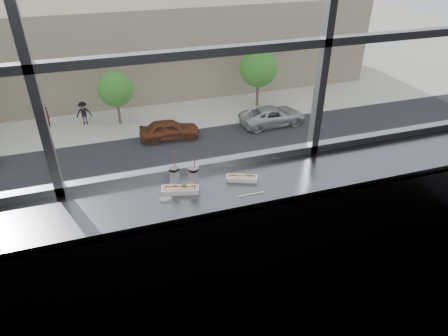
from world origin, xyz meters
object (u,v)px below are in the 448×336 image
object	(u,v)px
pedestrian_a	(46,115)
pedestrian_b	(83,111)
hotdog_tray_right	(242,178)
wrapper	(166,199)
car_far_c	(272,113)
car_near_d	(236,176)
car_near_b	(2,217)
tree_center	(115,89)
soda_cup_left	(174,175)
tree_right	(259,68)
car_near_c	(139,192)
soda_cup_right	(194,175)
car_far_b	(169,127)
hotdog_tray_left	(180,189)
car_near_e	(364,152)
loose_straw	(251,194)

from	to	relation	value
pedestrian_a	pedestrian_b	size ratio (longest dim) A/B	0.91
hotdog_tray_right	wrapper	xyz separation A→B (m)	(-0.59, -0.07, -0.01)
car_far_c	car_near_d	xyz separation A→B (m)	(-5.91, -8.00, 0.07)
car_near_b	tree_center	world-z (taller)	tree_center
soda_cup_left	pedestrian_a	distance (m)	31.60
soda_cup_left	car_near_d	bearing A→B (deg)	68.49
tree_right	car_near_c	bearing A→B (deg)	-134.70
soda_cup_right	car_near_b	distance (m)	20.57
wrapper	car_near_d	distance (m)	20.72
tree_right	car_far_b	bearing A→B (deg)	-155.10
hotdog_tray_left	car_near_d	size ratio (longest dim) A/B	0.04
pedestrian_a	car_near_d	bearing A→B (deg)	40.36
soda_cup_left	pedestrian_b	size ratio (longest dim) A/B	0.13
car_far_b	pedestrian_a	xyz separation A→B (m)	(-8.71, 5.05, 0.01)
soda_cup_left	car_near_e	size ratio (longest dim) A/B	0.04
hotdog_tray_right	tree_right	bearing A→B (deg)	88.47
car_near_e	car_near_c	bearing A→B (deg)	93.60
soda_cup_right	pedestrian_a	xyz separation A→B (m)	(-4.85, 29.25, -11.11)
pedestrian_b	tree_right	size ratio (longest dim) A/B	0.45
hotdog_tray_right	pedestrian_b	distance (m)	31.05
soda_cup_left	soda_cup_right	size ratio (longest dim) A/B	0.99
loose_straw	car_far_c	distance (m)	29.31
soda_cup_left	tree_center	distance (m)	29.65
hotdog_tray_right	car_near_d	bearing A→B (deg)	91.79
car_far_c	car_near_d	bearing A→B (deg)	140.81
hotdog_tray_left	hotdog_tray_right	bearing A→B (deg)	16.51
hotdog_tray_right	car_near_c	world-z (taller)	hotdog_tray_right
pedestrian_b	tree_center	xyz separation A→B (m)	(2.66, -0.71, 1.74)
hotdog_tray_left	car_near_b	bearing A→B (deg)	126.02
pedestrian_a	tree_right	distance (m)	17.52
wrapper	tree_right	distance (m)	32.23
tree_center	tree_right	size ratio (longest dim) A/B	0.85
hotdog_tray_right	pedestrian_a	distance (m)	31.74
soda_cup_right	pedestrian_b	distance (m)	31.00
soda_cup_left	pedestrian_b	distance (m)	30.95
car_near_e	tree_center	bearing A→B (deg)	53.83
car_near_e	tree_center	xyz separation A→B (m)	(-14.42, 12.00, 1.70)
car_near_c	tree_center	distance (m)	12.12
hotdog_tray_right	soda_cup_left	world-z (taller)	soda_cup_left
car_near_d	soda_cup_left	bearing A→B (deg)	164.37
soda_cup_left	car_near_b	world-z (taller)	soda_cup_left
tree_center	loose_straw	bearing A→B (deg)	-90.46
soda_cup_right	soda_cup_left	bearing A→B (deg)	159.98
hotdog_tray_right	tree_right	xyz separation A→B (m)	(12.12, 28.25, -8.71)
soda_cup_right	car_near_e	distance (m)	24.66
soda_cup_left	car_far_c	bearing A→B (deg)	63.06
hotdog_tray_left	soda_cup_right	distance (m)	0.14
soda_cup_right	car_near_d	bearing A→B (deg)	68.95
tree_center	pedestrian_a	bearing A→B (deg)	169.09
soda_cup_right	loose_straw	size ratio (longest dim) A/B	1.48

